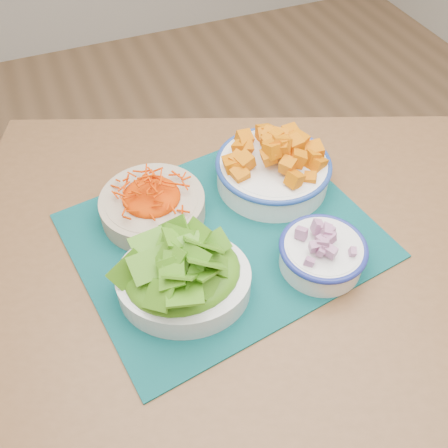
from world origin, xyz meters
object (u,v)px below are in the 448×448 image
at_px(placemat, 224,235).
at_px(onion_bowl, 323,250).
at_px(carrot_bowl, 152,201).
at_px(table, 276,280).
at_px(lettuce_bowl, 183,273).
at_px(squash_bowl, 273,164).

bearing_deg(placemat, onion_bowl, -52.84).
relative_size(placemat, carrot_bowl, 2.10).
relative_size(table, onion_bowl, 9.06).
bearing_deg(onion_bowl, lettuce_bowl, 171.31).
xyz_separation_m(table, placemat, (-0.08, 0.07, 0.10)).
distance_m(table, placemat, 0.15).
bearing_deg(placemat, squash_bowl, 24.23).
xyz_separation_m(placemat, onion_bowl, (0.13, -0.13, 0.04)).
relative_size(table, squash_bowl, 5.91).
distance_m(table, carrot_bowl, 0.29).
bearing_deg(carrot_bowl, lettuce_bowl, -90.82).
xyz_separation_m(table, lettuce_bowl, (-0.19, -0.02, 0.15)).
relative_size(placemat, squash_bowl, 2.21).
bearing_deg(squash_bowl, carrot_bowl, 178.77).
height_order(table, onion_bowl, onion_bowl).
relative_size(carrot_bowl, onion_bowl, 1.61).
bearing_deg(onion_bowl, squash_bowl, 86.83).
height_order(table, placemat, placemat).
xyz_separation_m(carrot_bowl, lettuce_bowl, (-0.00, -0.19, 0.01)).
height_order(carrot_bowl, onion_bowl, onion_bowl).
xyz_separation_m(squash_bowl, onion_bowl, (-0.01, -0.22, -0.01)).
bearing_deg(squash_bowl, table, -110.59).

